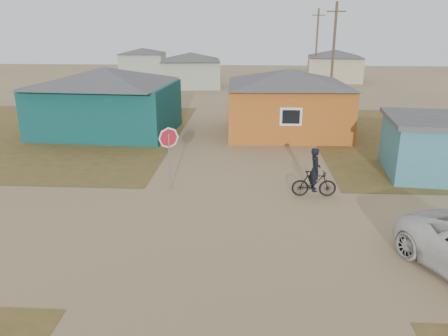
{
  "coord_description": "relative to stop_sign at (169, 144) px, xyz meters",
  "views": [
    {
      "loc": [
        0.26,
        -12.52,
        6.47
      ],
      "look_at": [
        -0.66,
        3.0,
        1.3
      ],
      "focal_mm": 35.0,
      "sensor_mm": 36.0,
      "label": 1
    }
  ],
  "objects": [
    {
      "name": "house_pale_north",
      "position": [
        -11.09,
        41.99,
        -0.15
      ],
      "size": [
        6.28,
        5.81,
        3.4
      ],
      "color": "gray",
      "rests_on": "ground"
    },
    {
      "name": "stop_sign",
      "position": [
        0.0,
        0.0,
        0.0
      ],
      "size": [
        0.84,
        0.2,
        2.6
      ],
      "color": "gray",
      "rests_on": "ground"
    },
    {
      "name": "house_yellow",
      "position": [
        5.41,
        9.99,
        0.1
      ],
      "size": [
        7.72,
        6.76,
        3.9
      ],
      "color": "#AD561A",
      "rests_on": "ground"
    },
    {
      "name": "ground",
      "position": [
        2.91,
        -4.01,
        -1.9
      ],
      "size": [
        120.0,
        120.0,
        0.0
      ],
      "primitive_type": "plane",
      "color": "#947C55"
    },
    {
      "name": "cyclist",
      "position": [
        5.73,
        -0.4,
        -1.19
      ],
      "size": [
        1.75,
        0.64,
        1.97
      ],
      "color": "black",
      "rests_on": "ground"
    },
    {
      "name": "utility_pole_far",
      "position": [
        10.41,
        33.99,
        2.23
      ],
      "size": [
        1.4,
        0.2,
        8.0
      ],
      "color": "brown",
      "rests_on": "ground"
    },
    {
      "name": "utility_pole_near",
      "position": [
        9.41,
        17.99,
        2.23
      ],
      "size": [
        1.4,
        0.2,
        8.0
      ],
      "color": "brown",
      "rests_on": "ground"
    },
    {
      "name": "house_beige_east",
      "position": [
        12.91,
        35.99,
        -0.05
      ],
      "size": [
        6.95,
        6.05,
        3.6
      ],
      "color": "tan",
      "rests_on": "ground"
    },
    {
      "name": "house_pale_west",
      "position": [
        -3.09,
        29.99,
        -0.05
      ],
      "size": [
        7.04,
        6.15,
        3.6
      ],
      "color": "gray",
      "rests_on": "ground"
    },
    {
      "name": "house_teal",
      "position": [
        -5.59,
        9.49,
        0.15
      ],
      "size": [
        8.93,
        7.08,
        4.0
      ],
      "color": "#0A3737",
      "rests_on": "ground"
    },
    {
      "name": "grass_nw",
      "position": [
        -11.09,
        8.99,
        -1.9
      ],
      "size": [
        20.0,
        18.0,
        0.0
      ],
      "primitive_type": "cube",
      "color": "brown",
      "rests_on": "ground"
    }
  ]
}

